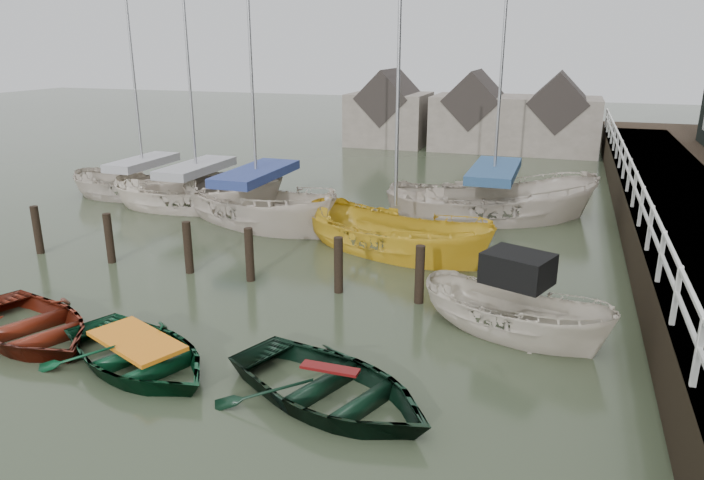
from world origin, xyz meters
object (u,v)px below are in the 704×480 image
at_px(sailboat_a, 199,207).
at_px(sailboat_d, 491,217).
at_px(sailboat_c, 395,250).
at_px(rowboat_dkgreen, 330,402).
at_px(sailboat_b, 258,220).
at_px(rowboat_green, 139,367).
at_px(motorboat, 512,329).
at_px(sailboat_e, 146,196).
at_px(rowboat_red, 31,337).

distance_m(sailboat_a, sailboat_d, 10.56).
bearing_deg(sailboat_a, sailboat_c, -113.83).
relative_size(rowboat_dkgreen, sailboat_c, 0.40).
distance_m(sailboat_b, sailboat_d, 8.04).
bearing_deg(sailboat_d, rowboat_green, 136.99).
height_order(motorboat, sailboat_e, sailboat_e).
distance_m(rowboat_red, rowboat_dkgreen, 6.73).
bearing_deg(sailboat_c, sailboat_d, -5.92).
xyz_separation_m(rowboat_red, sailboat_a, (-2.49, 10.36, 0.06)).
distance_m(motorboat, sailboat_a, 13.75).
xyz_separation_m(sailboat_d, sailboat_e, (-13.27, -1.24, 0.00)).
relative_size(rowboat_green, sailboat_c, 0.38).
bearing_deg(motorboat, rowboat_dkgreen, 165.42).
bearing_deg(sailboat_a, motorboat, -127.46).
height_order(rowboat_dkgreen, sailboat_b, sailboat_b).
bearing_deg(sailboat_d, sailboat_e, 73.71).
bearing_deg(sailboat_b, motorboat, -99.67).
relative_size(rowboat_green, sailboat_a, 0.35).
bearing_deg(motorboat, sailboat_b, 77.24).
height_order(sailboat_c, sailboat_d, sailboat_d).
distance_m(rowboat_red, sailboat_b, 9.50).
height_order(rowboat_green, rowboat_dkgreen, rowboat_dkgreen).
relative_size(rowboat_green, sailboat_b, 0.33).
xyz_separation_m(rowboat_red, rowboat_green, (2.90, -0.31, 0.00)).
height_order(sailboat_b, sailboat_c, sailboat_b).
bearing_deg(motorboat, sailboat_e, 83.55).
bearing_deg(motorboat, sailboat_c, 61.06).
distance_m(sailboat_d, sailboat_e, 13.33).
bearing_deg(sailboat_d, sailboat_c, 131.60).
bearing_deg(rowboat_red, sailboat_a, 37.00).
xyz_separation_m(sailboat_a, sailboat_b, (2.87, -0.87, -0.00)).
bearing_deg(rowboat_dkgreen, sailboat_a, 62.41).
relative_size(rowboat_red, motorboat, 0.88).
xyz_separation_m(rowboat_green, sailboat_d, (4.98, 12.71, 0.06)).
distance_m(motorboat, sailboat_e, 16.68).
xyz_separation_m(motorboat, sailboat_d, (-1.52, 8.97, -0.04)).
distance_m(rowboat_green, motorboat, 7.50).
bearing_deg(rowboat_red, sailboat_c, -11.78).
bearing_deg(sailboat_a, sailboat_b, -114.09).
bearing_deg(rowboat_red, sailboat_e, 49.29).
bearing_deg(sailboat_a, rowboat_green, -160.46).
height_order(rowboat_red, rowboat_dkgreen, rowboat_dkgreen).
height_order(rowboat_green, sailboat_d, sailboat_d).
bearing_deg(rowboat_dkgreen, rowboat_red, 109.23).
bearing_deg(sailboat_a, sailboat_e, 67.32).
bearing_deg(rowboat_red, rowboat_dkgreen, -68.77).
xyz_separation_m(rowboat_green, sailboat_b, (-2.51, 9.80, 0.06)).
height_order(rowboat_green, motorboat, motorboat).
bearing_deg(sailboat_d, sailboat_b, 89.62).
height_order(rowboat_green, sailboat_e, sailboat_e).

